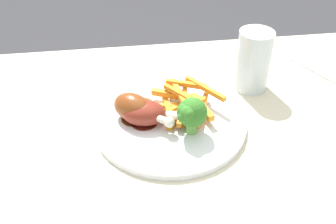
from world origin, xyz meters
The scene contains 9 objects.
dining_table centered at (0.00, 0.00, 0.62)m, with size 0.98×0.65×0.76m.
dinner_plate centered at (0.00, -0.01, 0.77)m, with size 0.27×0.27×0.01m, color silver.
broccoli_floret_front centered at (-0.03, 0.03, 0.82)m, with size 0.05×0.05×0.07m.
carrot_fries_pile centered at (-0.03, -0.04, 0.79)m, with size 0.15×0.13×0.04m.
chicken_drumstick_near centered at (0.06, -0.02, 0.80)m, with size 0.11×0.10×0.05m.
chicken_drumstick_far centered at (0.05, -0.03, 0.79)m, with size 0.13×0.08×0.04m.
chicken_drumstick_extra centered at (0.04, -0.01, 0.79)m, with size 0.13×0.07×0.04m.
fork centered at (-0.35, -0.12, 0.76)m, with size 0.19×0.01×0.01m, color silver.
water_glass centered at (-0.18, -0.11, 0.82)m, with size 0.07×0.07×0.12m, color silver.
Camera 1 is at (0.08, 0.54, 1.21)m, focal length 42.38 mm.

